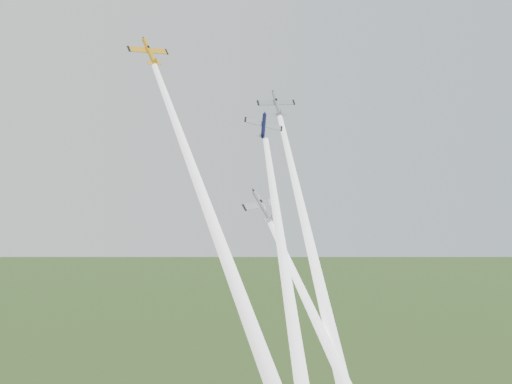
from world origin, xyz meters
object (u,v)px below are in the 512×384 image
plane_yellow (149,52)px  plane_navy (264,126)px  plane_silver_right (277,104)px  plane_silver_low (263,206)px

plane_yellow → plane_navy: 23.42m
plane_navy → plane_yellow: bearing=178.2°
plane_yellow → plane_navy: size_ratio=1.08×
plane_yellow → plane_navy: plane_yellow is taller
plane_yellow → plane_silver_right: plane_yellow is taller
plane_silver_low → plane_yellow: bearing=121.1°
plane_navy → plane_silver_low: 16.67m
plane_silver_right → plane_silver_low: plane_silver_right is taller
plane_silver_right → plane_silver_low: (-8.87, -14.54, -19.13)m
plane_yellow → plane_silver_low: bearing=-53.7°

